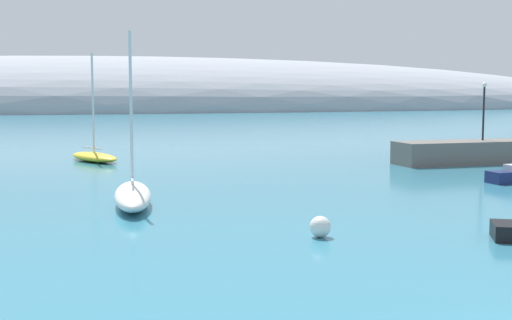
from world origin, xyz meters
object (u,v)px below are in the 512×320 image
object	(u,v)px
sailboat_white_near_shore	(133,195)
harbor_lamp_post	(484,105)
mooring_buoy_white	(320,227)
sailboat_yellow_mid_mooring	(94,156)

from	to	relation	value
sailboat_white_near_shore	harbor_lamp_post	bearing A→B (deg)	119.62
mooring_buoy_white	sailboat_yellow_mid_mooring	bearing A→B (deg)	102.32
sailboat_white_near_shore	sailboat_yellow_mid_mooring	xyz separation A→B (m)	(-0.68, 22.68, -0.11)
sailboat_yellow_mid_mooring	harbor_lamp_post	bearing A→B (deg)	47.53
sailboat_white_near_shore	sailboat_yellow_mid_mooring	world-z (taller)	sailboat_yellow_mid_mooring
sailboat_yellow_mid_mooring	harbor_lamp_post	xyz separation A→B (m)	(29.98, -9.85, 4.18)
sailboat_white_near_shore	mooring_buoy_white	xyz separation A→B (m)	(6.34, -9.42, -0.16)
sailboat_white_near_shore	sailboat_yellow_mid_mooring	distance (m)	22.69
sailboat_yellow_mid_mooring	harbor_lamp_post	distance (m)	31.83
sailboat_yellow_mid_mooring	harbor_lamp_post	size ratio (longest dim) A/B	1.90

